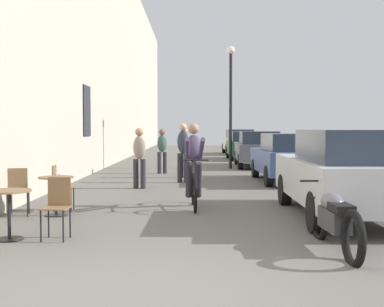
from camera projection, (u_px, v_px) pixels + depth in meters
ground_plane at (157, 296)px, 4.89m from camera, size 88.00×88.00×0.00m
building_facade_left at (90, 29)px, 18.63m from camera, size 0.54×68.00×10.48m
cafe_table_near at (11, 204)px, 7.36m from camera, size 0.64×0.64×0.72m
cafe_chair_near_toward_street at (60, 203)px, 7.43m from camera, size 0.40×0.40×0.89m
cafe_table_mid at (59, 187)px, 9.41m from camera, size 0.64×0.64×0.72m
cafe_chair_mid_toward_street at (21, 188)px, 9.34m from camera, size 0.46×0.46×0.89m
cafe_chair_mid_toward_wall at (62, 184)px, 9.97m from camera, size 0.40×0.40×0.89m
cyclist_on_bicycle at (196, 168)px, 10.39m from camera, size 0.52×1.76×1.74m
pedestrian_near at (142, 155)px, 13.67m from camera, size 0.38×0.30×1.62m
pedestrian_mid at (185, 149)px, 15.16m from camera, size 0.37×0.29×1.76m
pedestrian_far at (187, 149)px, 16.71m from camera, size 0.36×0.27×1.65m
pedestrian_furthest at (164, 149)px, 18.29m from camera, size 0.38×0.29×1.59m
street_lamp at (233, 91)px, 20.49m from camera, size 0.32×0.32×4.90m
parked_car_nearest at (349, 172)px, 9.13m from camera, size 1.94×4.47×1.58m
parked_car_second at (290, 157)px, 15.32m from camera, size 1.78×4.12×1.46m
parked_car_third at (260, 149)px, 21.34m from camera, size 1.90×4.26×1.49m
parked_car_fourth at (247, 145)px, 26.59m from camera, size 1.78×4.11×1.45m
parked_car_fifth at (241, 141)px, 32.21m from camera, size 1.89×4.39×1.56m
parked_motorcycle at (337, 220)px, 6.73m from camera, size 0.62×2.15×0.92m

